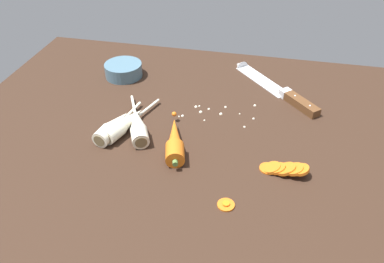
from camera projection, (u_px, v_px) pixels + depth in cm
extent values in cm
cube|color=#332116|center=(194.00, 138.00, 95.60)|extent=(120.00, 90.00, 4.00)
cube|color=silver|center=(262.00, 80.00, 114.00)|extent=(16.75, 17.72, 0.50)
cone|color=silver|center=(240.00, 65.00, 121.73)|extent=(4.95, 4.89, 3.96)
cube|color=silver|center=(285.00, 93.00, 106.60)|extent=(3.52, 3.46, 2.20)
cube|color=brown|center=(302.00, 104.00, 102.11)|extent=(9.50, 10.00, 2.20)
sphere|color=silver|center=(295.00, 96.00, 103.38)|extent=(0.50, 0.50, 0.50)
sphere|color=silver|center=(310.00, 106.00, 99.52)|extent=(0.50, 0.50, 0.50)
cylinder|color=orange|center=(175.00, 153.00, 84.69)|extent=(5.43, 6.22, 4.20)
cone|color=orange|center=(175.00, 135.00, 89.77)|extent=(7.16, 13.35, 3.99)
sphere|color=orange|center=(174.00, 114.00, 96.69)|extent=(1.20, 1.20, 1.20)
cylinder|color=#5B7F3D|center=(175.00, 163.00, 82.10)|extent=(1.42, 1.28, 1.20)
cylinder|color=silver|center=(113.00, 133.00, 90.78)|extent=(5.37, 5.90, 4.00)
cone|color=silver|center=(131.00, 118.00, 95.37)|extent=(6.43, 9.41, 3.80)
cylinder|color=silver|center=(148.00, 108.00, 100.62)|extent=(3.73, 9.05, 0.70)
cylinder|color=brown|center=(106.00, 138.00, 89.12)|extent=(2.74, 1.20, 2.80)
cylinder|color=silver|center=(140.00, 136.00, 89.74)|extent=(5.77, 6.28, 4.00)
cone|color=silver|center=(136.00, 119.00, 95.22)|extent=(7.26, 9.77, 3.80)
cylinder|color=silver|center=(134.00, 106.00, 101.37)|extent=(4.76, 9.12, 0.70)
cylinder|color=brown|center=(141.00, 143.00, 87.77)|extent=(2.66, 1.46, 2.80)
cylinder|color=silver|center=(105.00, 135.00, 89.88)|extent=(4.76, 5.10, 4.00)
cone|color=silver|center=(119.00, 121.00, 94.40)|extent=(5.20, 8.45, 3.80)
cylinder|color=silver|center=(132.00, 111.00, 99.57)|extent=(2.28, 8.50, 0.70)
cylinder|color=brown|center=(99.00, 141.00, 88.25)|extent=(2.81, 0.82, 2.80)
cylinder|color=orange|center=(268.00, 168.00, 83.48)|extent=(3.74, 3.74, 0.70)
cylinder|color=orange|center=(272.00, 168.00, 83.11)|extent=(3.93, 3.90, 2.36)
cylinder|color=orange|center=(278.00, 169.00, 82.56)|extent=(3.63, 3.60, 2.33)
cylinder|color=orange|center=(284.00, 169.00, 82.01)|extent=(3.91, 3.85, 2.04)
cylinder|color=orange|center=(287.00, 169.00, 81.84)|extent=(3.81, 3.78, 2.37)
cylinder|color=orange|center=(295.00, 169.00, 81.30)|extent=(3.94, 3.91, 2.36)
cylinder|color=orange|center=(301.00, 170.00, 80.86)|extent=(3.73, 3.66, 1.98)
cylinder|color=orange|center=(226.00, 204.00, 75.15)|extent=(3.42, 3.42, 0.70)
cylinder|color=orange|center=(226.00, 203.00, 74.99)|extent=(1.44, 1.44, 0.16)
cylinder|color=slate|center=(124.00, 70.00, 115.38)|extent=(11.00, 11.00, 4.00)
cylinder|color=#3E5C6C|center=(123.00, 69.00, 115.09)|extent=(8.80, 8.80, 2.80)
sphere|color=silver|center=(245.00, 126.00, 95.68)|extent=(0.58, 0.58, 0.58)
sphere|color=silver|center=(240.00, 113.00, 100.32)|extent=(0.41, 0.41, 0.41)
sphere|color=silver|center=(255.00, 105.00, 103.31)|extent=(0.73, 0.73, 0.73)
sphere|color=silver|center=(209.00, 108.00, 102.00)|extent=(0.66, 0.66, 0.66)
sphere|color=silver|center=(226.00, 106.00, 102.72)|extent=(0.69, 0.69, 0.69)
sphere|color=silver|center=(201.00, 111.00, 100.79)|extent=(0.88, 0.88, 0.88)
sphere|color=silver|center=(254.00, 118.00, 98.50)|extent=(0.62, 0.62, 0.62)
sphere|color=silver|center=(204.00, 120.00, 97.97)|extent=(0.49, 0.49, 0.49)
sphere|color=silver|center=(199.00, 105.00, 103.18)|extent=(0.54, 0.54, 0.54)
sphere|color=silver|center=(221.00, 113.00, 100.09)|extent=(0.86, 0.86, 0.86)
sphere|color=silver|center=(179.00, 116.00, 99.34)|extent=(0.45, 0.45, 0.45)
sphere|color=silver|center=(183.00, 115.00, 99.43)|extent=(0.76, 0.76, 0.76)
sphere|color=silver|center=(196.00, 106.00, 102.77)|extent=(0.83, 0.83, 0.83)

